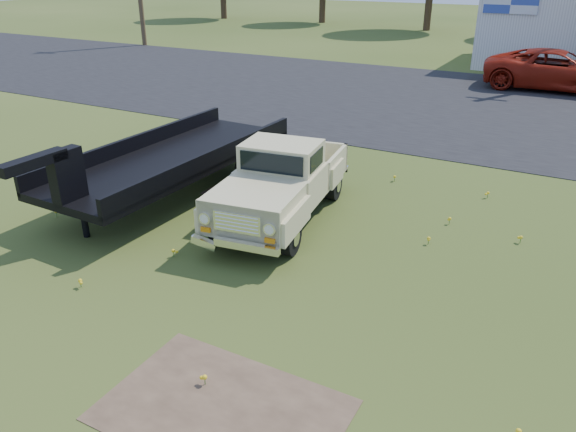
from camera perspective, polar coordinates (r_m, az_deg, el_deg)
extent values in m
plane|color=#334616|center=(10.20, -4.00, -5.95)|extent=(140.00, 140.00, 0.00)
cube|color=black|center=(23.45, 16.29, 10.88)|extent=(90.00, 14.00, 0.02)
cube|color=#503B2A|center=(7.53, -6.64, -19.00)|extent=(3.00, 2.00, 0.01)
cube|color=#503B2A|center=(13.82, -3.29, 2.57)|extent=(2.20, 1.60, 0.01)
cube|color=silver|center=(30.68, 21.69, 19.30)|extent=(2.50, 0.08, 0.80)
cylinder|color=#3D2A1B|center=(53.59, 3.52, 20.74)|extent=(0.56, 0.56, 3.24)
cylinder|color=#3D2A1B|center=(48.68, 14.11, 20.15)|extent=(0.56, 0.56, 3.96)
cylinder|color=#3D2A1B|center=(48.05, 26.56, 18.27)|extent=(0.56, 0.56, 3.78)
imported|color=maroon|center=(27.52, 25.71, 13.18)|extent=(6.12, 3.00, 1.67)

